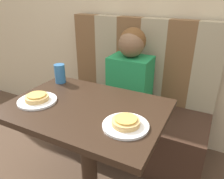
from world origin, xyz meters
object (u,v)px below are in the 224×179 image
plate_left (37,101)px  plate_right (126,125)px  person (131,70)px  pizza_right (126,122)px  drinking_cup (60,74)px  pizza_left (37,97)px

plate_left → plate_right: size_ratio=1.00×
plate_left → person: bearing=69.2°
plate_right → pizza_right: size_ratio=1.65×
plate_right → drinking_cup: (-0.62, 0.29, 0.06)m
drinking_cup → person: bearing=52.1°
person → drinking_cup: person is taller
plate_right → pizza_left: pizza_left is taller
pizza_left → drinking_cup: drinking_cup is taller
person → pizza_right: bearing=-69.2°
plate_left → drinking_cup: (-0.06, 0.29, 0.06)m
person → pizza_right: person is taller
pizza_right → plate_left: bearing=-180.0°
drinking_cup → plate_left: bearing=-77.3°
plate_right → pizza_left: (-0.55, 0.00, 0.02)m
plate_left → pizza_left: 0.02m
plate_right → drinking_cup: 0.68m
plate_left → drinking_cup: drinking_cup is taller
plate_right → pizza_right: bearing=166.0°
pizza_right → person: bearing=110.8°
plate_right → pizza_right: (-0.00, 0.00, 0.02)m
person → pizza_right: (0.28, -0.72, 0.02)m
plate_left → pizza_left: bearing=14.0°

